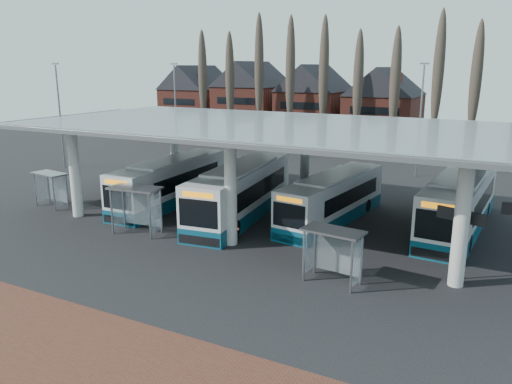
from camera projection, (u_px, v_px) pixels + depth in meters
The scene contains 17 objects.
ground at pixel (208, 258), 26.33m from camera, with size 140.00×140.00×0.00m, color black.
brick_strip at pixel (4, 382), 16.00m from camera, with size 70.00×10.00×0.03m, color brown.
station_canopy at pixel (274, 134), 31.82m from camera, with size 32.00×16.00×6.34m.
poplar_row at pixel (376, 77), 52.58m from camera, with size 45.10×1.10×14.50m.
townhouse_row at pixel (283, 95), 69.78m from camera, with size 36.80×10.30×12.25m.
lamp_post_a at pixel (176, 111), 52.00m from camera, with size 0.80×0.16×10.17m.
lamp_post_b at pixel (420, 118), 44.72m from camera, with size 0.80×0.16×10.17m.
lamp_post_d at pixel (60, 114), 48.70m from camera, with size 0.80×0.16×10.17m.
bus_0 at pixel (172, 182), 36.68m from camera, with size 3.11×12.02×3.31m.
bus_1 at pixel (242, 192), 33.42m from camera, with size 4.23×12.96×3.54m.
bus_2 at pixel (333, 199), 32.51m from camera, with size 3.73×11.37×3.10m.
bus_3 at pixel (460, 203), 30.76m from camera, with size 3.45×12.76×3.51m.
shelter_0 at pixel (52, 182), 35.80m from camera, with size 2.82×1.67×2.48m.
shelter_1 at pixel (137, 199), 29.94m from camera, with size 3.26×1.89×2.88m.
shelter_2 at pixel (334, 244), 23.05m from camera, with size 2.94×1.71×2.60m.
info_sign_0 at pixel (460, 221), 23.03m from camera, with size 2.22×0.89×3.44m.
barrier at pixel (224, 227), 28.76m from camera, with size 2.23×0.73×1.12m.
Camera 1 is at (13.65, -20.71, 9.84)m, focal length 35.00 mm.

